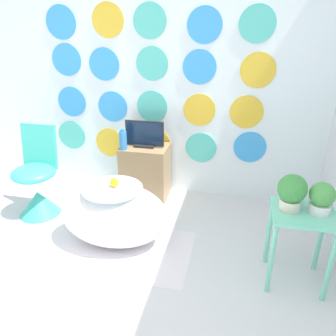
% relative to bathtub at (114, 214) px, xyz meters
% --- Properties ---
extents(wall_back_dotted, '(4.37, 0.05, 2.60)m').
position_rel_bathtub_xyz_m(wall_back_dotted, '(0.08, 1.04, 1.03)').
color(wall_back_dotted, white).
rests_on(wall_back_dotted, ground_plane).
extents(rug, '(1.25, 0.71, 0.01)m').
position_rel_bathtub_xyz_m(rug, '(0.03, -0.10, -0.26)').
color(rug, silver).
rests_on(rug, ground_plane).
extents(bathtub, '(0.90, 0.59, 0.52)m').
position_rel_bathtub_xyz_m(bathtub, '(0.00, 0.00, 0.00)').
color(bathtub, white).
rests_on(bathtub, ground_plane).
extents(rubber_duck, '(0.07, 0.08, 0.08)m').
position_rel_bathtub_xyz_m(rubber_duck, '(0.02, -0.00, 0.30)').
color(rubber_duck, yellow).
rests_on(rubber_duck, bathtub).
extents(chair, '(0.40, 0.40, 0.85)m').
position_rel_bathtub_xyz_m(chair, '(-0.88, 0.26, 0.01)').
color(chair, '#38B2A3').
rests_on(chair, ground_plane).
extents(tv_cabinet, '(0.47, 0.36, 0.57)m').
position_rel_bathtub_xyz_m(tv_cabinet, '(0.03, 0.81, 0.02)').
color(tv_cabinet, '#8E704C').
rests_on(tv_cabinet, ground_plane).
extents(tv, '(0.39, 0.12, 0.26)m').
position_rel_bathtub_xyz_m(tv, '(0.03, 0.81, 0.42)').
color(tv, black).
rests_on(tv, tv_cabinet).
extents(vase, '(0.08, 0.08, 0.20)m').
position_rel_bathtub_xyz_m(vase, '(-0.15, 0.69, 0.40)').
color(vase, '#2D72B7').
rests_on(vase, tv_cabinet).
extents(side_table, '(0.41, 0.36, 0.56)m').
position_rel_bathtub_xyz_m(side_table, '(1.40, -0.16, 0.18)').
color(side_table, '#72D8B7').
rests_on(side_table, ground_plane).
extents(potted_plant_left, '(0.19, 0.19, 0.25)m').
position_rel_bathtub_xyz_m(potted_plant_left, '(1.31, -0.15, 0.44)').
color(potted_plant_left, beige).
rests_on(potted_plant_left, side_table).
extents(potted_plant_right, '(0.16, 0.16, 0.21)m').
position_rel_bathtub_xyz_m(potted_plant_right, '(1.50, -0.15, 0.41)').
color(potted_plant_right, white).
rests_on(potted_plant_right, side_table).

